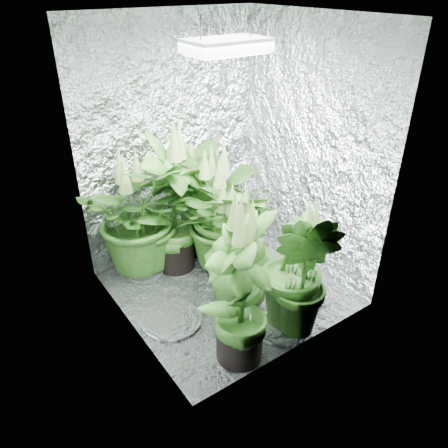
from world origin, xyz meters
TOP-DOWN VIEW (x-y plane):
  - ground at (0.00, 0.00)m, footprint 1.60×1.60m
  - walls at (0.00, 0.00)m, footprint 1.62×1.62m
  - ceiling at (0.00, 0.00)m, footprint 1.60×1.60m
  - grow_lamp at (0.00, 0.00)m, footprint 0.50×0.30m
  - plant_a at (-0.40, 0.64)m, footprint 1.16×1.16m
  - plant_b at (-0.17, 0.49)m, footprint 0.84×0.84m
  - plant_c at (0.14, 0.58)m, footprint 0.69×0.69m
  - plant_d at (-0.02, -0.20)m, footprint 0.74×0.74m
  - plant_e at (0.17, 0.27)m, footprint 1.04×1.04m
  - plant_f at (-0.34, -0.64)m, footprint 0.79×0.79m
  - plant_g at (0.14, -0.64)m, footprint 0.68×0.68m
  - circulation_fan at (0.59, 0.46)m, footprint 0.20×0.31m
  - plant_label at (-0.28, -0.67)m, footprint 0.05×0.05m

SIDE VIEW (x-z plane):
  - ground at x=0.00m, z-range 0.00..0.00m
  - circulation_fan at x=0.59m, z-range -0.03..0.34m
  - plant_label at x=-0.28m, z-range 0.26..0.34m
  - plant_c at x=0.14m, z-range -0.05..0.98m
  - plant_d at x=-0.02m, z-range -0.04..1.00m
  - plant_g at x=0.14m, z-range -0.04..1.01m
  - plant_e at x=0.17m, z-range -0.03..1.05m
  - plant_a at x=-0.40m, z-range -0.03..1.06m
  - plant_f at x=-0.34m, z-range -0.05..1.13m
  - plant_b at x=-0.17m, z-range -0.05..1.21m
  - walls at x=0.00m, z-range 0.00..2.00m
  - grow_lamp at x=0.00m, z-range 1.72..1.94m
  - ceiling at x=0.00m, z-range 2.00..2.00m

